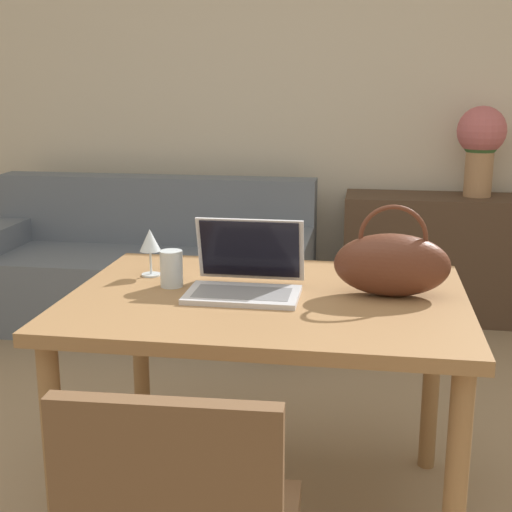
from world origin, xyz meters
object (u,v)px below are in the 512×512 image
object	(u,v)px
drinking_glass	(171,269)
handbag	(392,264)
wine_glass	(150,242)
flower_vase	(481,141)
couch	(145,273)
laptop	(246,273)

from	to	relation	value
drinking_glass	handbag	xyz separation A→B (m)	(0.68, 0.01, 0.04)
wine_glass	flower_vase	bearing A→B (deg)	56.54
couch	handbag	size ratio (longest dim) A/B	5.57
wine_glass	handbag	distance (m)	0.79
couch	handbag	xyz separation A→B (m)	(1.35, -1.75, 0.56)
couch	flower_vase	distance (m)	2.07
laptop	wine_glass	bearing A→B (deg)	159.65
drinking_glass	handbag	world-z (taller)	handbag
drinking_glass	handbag	size ratio (longest dim) A/B	0.33
couch	laptop	xyz separation A→B (m)	(0.91, -1.77, 0.52)
couch	wine_glass	distance (m)	1.83
laptop	wine_glass	xyz separation A→B (m)	(-0.35, 0.13, 0.05)
couch	laptop	size ratio (longest dim) A/B	5.70
handbag	couch	bearing A→B (deg)	127.59
drinking_glass	flower_vase	xyz separation A→B (m)	(1.22, 2.12, 0.24)
drinking_glass	wine_glass	bearing A→B (deg)	132.58
drinking_glass	wine_glass	xyz separation A→B (m)	(-0.10, 0.11, 0.06)
drinking_glass	laptop	bearing A→B (deg)	-3.77
handbag	flower_vase	bearing A→B (deg)	75.66
laptop	flower_vase	xyz separation A→B (m)	(0.98, 2.13, 0.24)
couch	drinking_glass	xyz separation A→B (m)	(0.67, -1.76, 0.52)
laptop	drinking_glass	world-z (taller)	laptop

